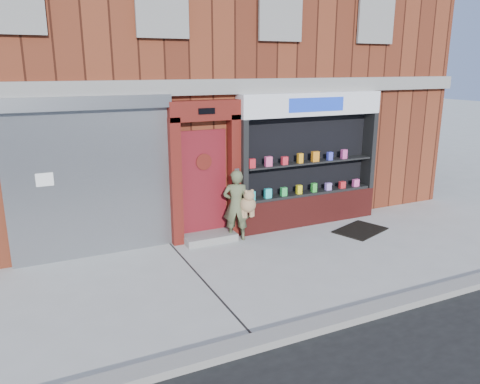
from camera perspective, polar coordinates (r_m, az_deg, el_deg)
ground at (r=8.80m, az=5.02°, el=-8.77°), size 80.00×80.00×0.00m
curb at (r=7.20m, az=13.97°, el=-14.38°), size 60.00×0.30×0.12m
building at (r=13.55m, az=-8.03°, el=16.85°), size 12.00×8.16×8.00m
shutter_bay at (r=9.09m, az=-17.80°, el=2.75°), size 3.10×0.30×3.04m
red_door_bay at (r=9.63m, az=-4.26°, el=2.50°), size 1.52×0.58×2.90m
pharmacy_bay at (r=10.74m, az=8.36°, el=3.23°), size 3.50×0.41×3.00m
woman at (r=9.73m, az=-0.24°, el=-1.57°), size 0.70×0.58×1.50m
doormat at (r=10.79m, az=14.44°, el=-4.53°), size 1.32×1.12×0.03m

